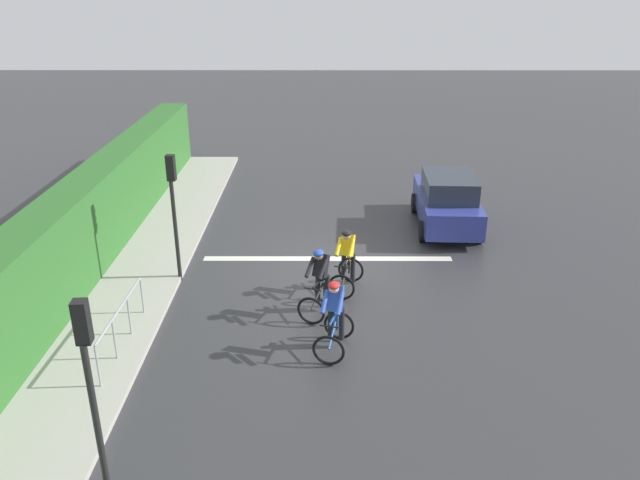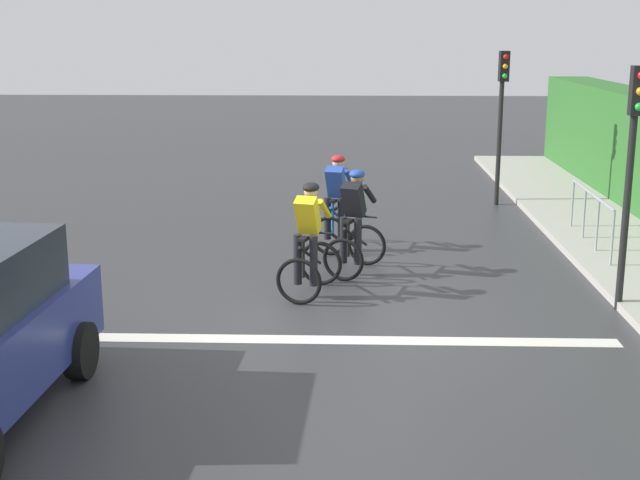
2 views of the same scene
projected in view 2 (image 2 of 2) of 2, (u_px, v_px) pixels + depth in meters
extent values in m
plane|color=#333335|center=(339.00, 326.00, 11.45)|extent=(80.00, 80.00, 0.00)
cube|color=silver|center=(339.00, 340.00, 10.93)|extent=(7.00, 0.30, 0.01)
torus|color=black|center=(344.00, 223.00, 15.90)|extent=(0.68, 0.22, 0.68)
torus|color=black|center=(330.00, 236.00, 14.95)|extent=(0.68, 0.22, 0.68)
cylinder|color=#1E59B2|center=(337.00, 216.00, 15.37)|extent=(0.27, 0.97, 0.51)
cylinder|color=#1E59B2|center=(333.00, 218.00, 15.07)|extent=(0.04, 0.04, 0.55)
cylinder|color=#1E59B2|center=(338.00, 200.00, 15.35)|extent=(0.21, 0.70, 0.04)
cube|color=black|center=(333.00, 201.00, 15.00)|extent=(0.15, 0.24, 0.04)
cylinder|color=black|center=(343.00, 197.00, 15.69)|extent=(0.42, 0.13, 0.03)
cube|color=#2D51B7|center=(336.00, 182.00, 15.12)|extent=(0.39, 0.47, 0.57)
sphere|color=beige|center=(338.00, 163.00, 15.19)|extent=(0.20, 0.20, 0.20)
ellipsoid|color=red|center=(338.00, 159.00, 15.18)|extent=(0.30, 0.33, 0.14)
cylinder|color=black|center=(328.00, 219.00, 15.21)|extent=(0.12, 0.12, 0.74)
cylinder|color=black|center=(341.00, 219.00, 15.15)|extent=(0.12, 0.12, 0.74)
cylinder|color=#2D51B7|center=(331.00, 176.00, 15.42)|extent=(0.20, 0.49, 0.37)
cylinder|color=#2D51B7|center=(349.00, 177.00, 15.34)|extent=(0.20, 0.49, 0.37)
torus|color=black|center=(366.00, 245.00, 14.32)|extent=(0.65, 0.31, 0.68)
torus|color=black|center=(343.00, 260.00, 13.41)|extent=(0.65, 0.31, 0.68)
cylinder|color=black|center=(355.00, 237.00, 13.81)|extent=(0.41, 0.93, 0.51)
cylinder|color=black|center=(348.00, 240.00, 13.53)|extent=(0.04, 0.04, 0.55)
cylinder|color=black|center=(357.00, 219.00, 13.79)|extent=(0.30, 0.68, 0.04)
cube|color=black|center=(348.00, 221.00, 13.46)|extent=(0.17, 0.24, 0.04)
cylinder|color=black|center=(365.00, 217.00, 14.11)|extent=(0.40, 0.18, 0.03)
cube|color=black|center=(353.00, 200.00, 13.57)|extent=(0.43, 0.49, 0.57)
sphere|color=#9E7051|center=(357.00, 178.00, 13.63)|extent=(0.20, 0.20, 0.20)
ellipsoid|color=#264CB2|center=(357.00, 174.00, 13.61)|extent=(0.33, 0.35, 0.14)
cylinder|color=black|center=(344.00, 240.00, 13.67)|extent=(0.12, 0.12, 0.74)
cylinder|color=black|center=(358.00, 242.00, 13.58)|extent=(0.12, 0.12, 0.74)
cylinder|color=black|center=(351.00, 192.00, 13.87)|extent=(0.26, 0.48, 0.37)
cylinder|color=black|center=(369.00, 194.00, 13.75)|extent=(0.26, 0.48, 0.37)
torus|color=black|center=(320.00, 263.00, 13.21)|extent=(0.67, 0.24, 0.68)
torus|color=black|center=(299.00, 281.00, 12.26)|extent=(0.67, 0.24, 0.68)
cylinder|color=black|center=(310.00, 255.00, 12.68)|extent=(0.31, 0.96, 0.51)
cylinder|color=black|center=(303.00, 259.00, 12.39)|extent=(0.04, 0.04, 0.55)
cylinder|color=black|center=(311.00, 236.00, 12.66)|extent=(0.23, 0.70, 0.04)
cube|color=black|center=(303.00, 239.00, 12.32)|extent=(0.16, 0.24, 0.04)
cylinder|color=black|center=(318.00, 233.00, 13.00)|extent=(0.41, 0.14, 0.03)
cube|color=yellow|center=(308.00, 215.00, 12.44)|extent=(0.40, 0.48, 0.57)
sphere|color=tan|center=(311.00, 192.00, 12.50)|extent=(0.20, 0.20, 0.20)
ellipsoid|color=black|center=(311.00, 187.00, 12.49)|extent=(0.31, 0.33, 0.14)
cylinder|color=black|center=(298.00, 259.00, 12.53)|extent=(0.12, 0.12, 0.74)
cylinder|color=black|center=(314.00, 261.00, 12.46)|extent=(0.12, 0.12, 0.74)
cylinder|color=yellow|center=(303.00, 207.00, 12.74)|extent=(0.22, 0.48, 0.37)
cylinder|color=yellow|center=(324.00, 208.00, 12.64)|extent=(0.22, 0.48, 0.37)
cylinder|color=black|center=(81.00, 350.00, 9.70)|extent=(0.25, 0.65, 0.64)
cylinder|color=black|center=(626.00, 215.00, 11.81)|extent=(0.10, 0.10, 2.70)
cube|color=black|center=(638.00, 91.00, 11.32)|extent=(0.21, 0.21, 0.64)
sphere|color=green|center=(639.00, 107.00, 11.26)|extent=(0.11, 0.11, 0.11)
cylinder|color=black|center=(499.00, 144.00, 18.99)|extent=(0.10, 0.10, 2.70)
cube|color=black|center=(504.00, 66.00, 18.50)|extent=(0.21, 0.21, 0.64)
sphere|color=red|center=(506.00, 57.00, 18.35)|extent=(0.11, 0.11, 0.11)
sphere|color=orange|center=(505.00, 66.00, 18.39)|extent=(0.11, 0.11, 0.11)
sphere|color=green|center=(505.00, 76.00, 18.44)|extent=(0.11, 0.11, 0.11)
cylinder|color=#999EA3|center=(592.00, 195.00, 15.10)|extent=(0.12, 2.84, 0.05)
cylinder|color=#999EA3|center=(612.00, 242.00, 13.85)|extent=(0.04, 0.04, 1.00)
cylinder|color=#999EA3|center=(597.00, 229.00, 14.76)|extent=(0.04, 0.04, 1.00)
cylinder|color=#999EA3|center=(584.00, 217.00, 15.68)|extent=(0.04, 0.04, 1.00)
cylinder|color=#999EA3|center=(572.00, 207.00, 16.60)|extent=(0.04, 0.04, 1.00)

